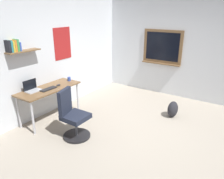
{
  "coord_description": "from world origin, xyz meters",
  "views": [
    {
      "loc": [
        -3.41,
        -1.47,
        2.31
      ],
      "look_at": [
        -0.1,
        0.73,
        0.85
      ],
      "focal_mm": 35.11,
      "sensor_mm": 36.0,
      "label": 1
    }
  ],
  "objects_px": {
    "desk": "(49,91)",
    "coffee_mug": "(69,79)",
    "laptop": "(32,88)",
    "keyboard": "(48,89)",
    "backpack": "(173,109)",
    "computer_mouse": "(58,85)",
    "office_chair": "(73,117)"
  },
  "relations": [
    {
      "from": "desk",
      "to": "backpack",
      "type": "bearing_deg",
      "value": -54.29
    },
    {
      "from": "backpack",
      "to": "computer_mouse",
      "type": "bearing_deg",
      "value": 122.8
    },
    {
      "from": "keyboard",
      "to": "office_chair",
      "type": "bearing_deg",
      "value": -103.12
    },
    {
      "from": "office_chair",
      "to": "desk",
      "type": "bearing_deg",
      "value": 73.75
    },
    {
      "from": "office_chair",
      "to": "backpack",
      "type": "xyz_separation_m",
      "value": [
        1.86,
        -1.31,
        -0.22
      ]
    },
    {
      "from": "computer_mouse",
      "to": "backpack",
      "type": "height_order",
      "value": "computer_mouse"
    },
    {
      "from": "coffee_mug",
      "to": "keyboard",
      "type": "bearing_deg",
      "value": -175.71
    },
    {
      "from": "laptop",
      "to": "computer_mouse",
      "type": "relative_size",
      "value": 2.98
    },
    {
      "from": "laptop",
      "to": "keyboard",
      "type": "bearing_deg",
      "value": -40.52
    },
    {
      "from": "office_chair",
      "to": "backpack",
      "type": "height_order",
      "value": "office_chair"
    },
    {
      "from": "desk",
      "to": "coffee_mug",
      "type": "xyz_separation_m",
      "value": [
        0.6,
        -0.02,
        0.13
      ]
    },
    {
      "from": "computer_mouse",
      "to": "backpack",
      "type": "bearing_deg",
      "value": -57.2
    },
    {
      "from": "desk",
      "to": "keyboard",
      "type": "xyz_separation_m",
      "value": [
        -0.07,
        -0.07,
        0.09
      ]
    },
    {
      "from": "laptop",
      "to": "computer_mouse",
      "type": "bearing_deg",
      "value": -21.69
    },
    {
      "from": "keyboard",
      "to": "desk",
      "type": "bearing_deg",
      "value": 45.27
    },
    {
      "from": "laptop",
      "to": "backpack",
      "type": "bearing_deg",
      "value": -51.0
    },
    {
      "from": "coffee_mug",
      "to": "computer_mouse",
      "type": "bearing_deg",
      "value": -172.62
    },
    {
      "from": "keyboard",
      "to": "computer_mouse",
      "type": "height_order",
      "value": "computer_mouse"
    },
    {
      "from": "office_chair",
      "to": "keyboard",
      "type": "bearing_deg",
      "value": 76.88
    },
    {
      "from": "keyboard",
      "to": "coffee_mug",
      "type": "relative_size",
      "value": 4.02
    },
    {
      "from": "desk",
      "to": "coffee_mug",
      "type": "relative_size",
      "value": 15.14
    },
    {
      "from": "backpack",
      "to": "desk",
      "type": "bearing_deg",
      "value": 125.71
    },
    {
      "from": "backpack",
      "to": "office_chair",
      "type": "bearing_deg",
      "value": 144.93
    },
    {
      "from": "keyboard",
      "to": "backpack",
      "type": "bearing_deg",
      "value": -52.23
    },
    {
      "from": "desk",
      "to": "coffee_mug",
      "type": "height_order",
      "value": "coffee_mug"
    },
    {
      "from": "desk",
      "to": "keyboard",
      "type": "bearing_deg",
      "value": -134.73
    },
    {
      "from": "office_chair",
      "to": "backpack",
      "type": "relative_size",
      "value": 2.59
    },
    {
      "from": "keyboard",
      "to": "backpack",
      "type": "xyz_separation_m",
      "value": [
        1.66,
        -2.15,
        -0.56
      ]
    },
    {
      "from": "laptop",
      "to": "keyboard",
      "type": "height_order",
      "value": "laptop"
    },
    {
      "from": "laptop",
      "to": "office_chair",
      "type": "bearing_deg",
      "value": -87.4
    },
    {
      "from": "desk",
      "to": "computer_mouse",
      "type": "bearing_deg",
      "value": -18.49
    },
    {
      "from": "computer_mouse",
      "to": "coffee_mug",
      "type": "height_order",
      "value": "coffee_mug"
    }
  ]
}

